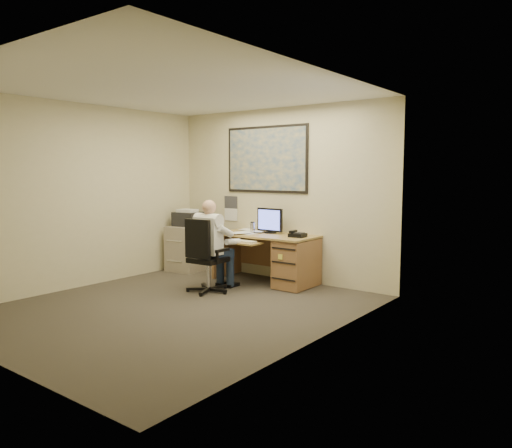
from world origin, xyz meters
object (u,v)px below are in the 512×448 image
Objects in this scene: desk at (284,256)px; filing_cabinet at (189,244)px; person at (209,246)px; office_chair at (206,271)px.

filing_cabinet is (-1.97, -0.05, 0.01)m from desk.
filing_cabinet is at bearing 144.03° from person.
desk is 1.18m from person.
desk is 1.97m from filing_cabinet.
person reaches higher than filing_cabinet.
filing_cabinet is 1.01× the size of office_chair.
person reaches higher than desk.
office_chair is at bearing -93.85° from person.
filing_cabinet is 1.65m from person.
filing_cabinet is 1.69m from office_chair.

